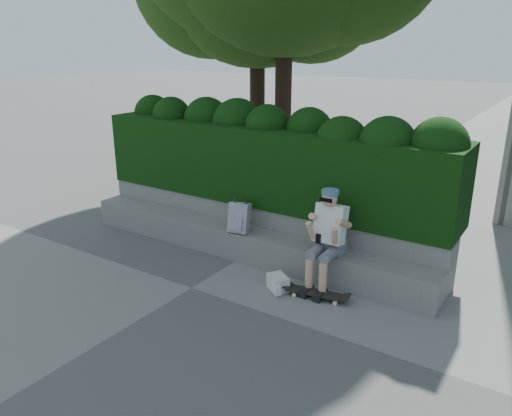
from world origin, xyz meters
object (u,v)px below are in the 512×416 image
Objects in this scene: person at (328,235)px; backpack_plaid at (239,218)px; skateboard at (316,293)px; backpack_ground at (278,283)px.

person is 3.02× the size of backpack_plaid.
skateboard is at bearing -27.39° from backpack_plaid.
backpack_plaid reaches higher than backpack_ground.
backpack_ground is at bearing -38.58° from backpack_plaid.
backpack_plaid is at bearing 176.90° from person.
skateboard is at bearing -82.95° from person.
skateboard is 1.78× the size of backpack_plaid.
backpack_plaid is at bearing 153.55° from skateboard.
skateboard is 1.73m from backpack_plaid.
backpack_plaid is 1.28m from backpack_ground.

